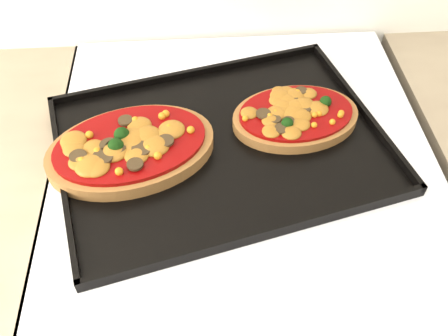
{
  "coord_description": "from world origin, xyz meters",
  "views": [
    {
      "loc": [
        -0.08,
        1.16,
        1.47
      ],
      "look_at": [
        -0.05,
        1.64,
        0.92
      ],
      "focal_mm": 40.0,
      "sensor_mm": 36.0,
      "label": 1
    }
  ],
  "objects_px": {
    "stove": "(237,285)",
    "pizza_right": "(296,115)",
    "baking_tray": "(222,143)",
    "pizza_left": "(131,147)"
  },
  "relations": [
    {
      "from": "stove",
      "to": "baking_tray",
      "type": "relative_size",
      "value": 1.86
    },
    {
      "from": "stove",
      "to": "pizza_left",
      "type": "height_order",
      "value": "pizza_left"
    },
    {
      "from": "pizza_right",
      "to": "pizza_left",
      "type": "bearing_deg",
      "value": -168.0
    },
    {
      "from": "baking_tray",
      "to": "pizza_left",
      "type": "height_order",
      "value": "pizza_left"
    },
    {
      "from": "baking_tray",
      "to": "pizza_left",
      "type": "xyz_separation_m",
      "value": [
        -0.14,
        -0.01,
        0.02
      ]
    },
    {
      "from": "stove",
      "to": "pizza_right",
      "type": "relative_size",
      "value": 4.49
    },
    {
      "from": "baking_tray",
      "to": "pizza_left",
      "type": "distance_m",
      "value": 0.14
    },
    {
      "from": "stove",
      "to": "baking_tray",
      "type": "bearing_deg",
      "value": -169.45
    },
    {
      "from": "baking_tray",
      "to": "pizza_left",
      "type": "bearing_deg",
      "value": 171.75
    },
    {
      "from": "stove",
      "to": "baking_tray",
      "type": "distance_m",
      "value": 0.47
    }
  ]
}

